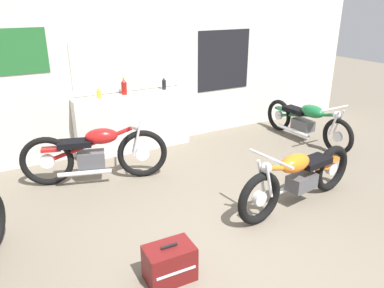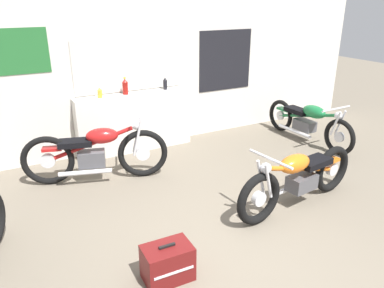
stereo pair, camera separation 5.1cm
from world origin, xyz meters
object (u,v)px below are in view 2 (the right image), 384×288
at_px(motorcycle_orange, 299,178).
at_px(motorcycle_green, 308,121).
at_px(bottle_left_center, 125,87).
at_px(motorcycle_red, 96,152).
at_px(bottle_center, 165,84).
at_px(bottle_leftmost, 100,93).
at_px(hard_case_darkred, 168,263).

bearing_deg(motorcycle_orange, motorcycle_green, 42.97).
bearing_deg(bottle_left_center, motorcycle_orange, -65.36).
xyz_separation_m(motorcycle_green, motorcycle_red, (-3.77, 0.26, 0.04)).
bearing_deg(bottle_center, motorcycle_orange, -78.80).
height_order(bottle_left_center, bottle_center, bottle_left_center).
distance_m(bottle_left_center, motorcycle_red, 1.32).
bearing_deg(bottle_center, bottle_left_center, -179.55).
relative_size(motorcycle_orange, motorcycle_green, 0.99).
xyz_separation_m(bottle_left_center, motorcycle_orange, (1.25, -2.73, -0.73)).
bearing_deg(motorcycle_green, motorcycle_red, 176.03).
relative_size(bottle_leftmost, bottle_center, 0.79).
bearing_deg(hard_case_darkred, motorcycle_green, 28.86).
relative_size(bottle_leftmost, motorcycle_green, 0.09).
bearing_deg(motorcycle_green, bottle_leftmost, 162.74).
xyz_separation_m(bottle_left_center, motorcycle_green, (3.01, -1.10, -0.73)).
xyz_separation_m(motorcycle_red, hard_case_darkred, (0.03, -2.33, -0.26)).
xyz_separation_m(motorcycle_orange, motorcycle_red, (-2.02, 1.90, 0.04)).
bearing_deg(motorcycle_green, motorcycle_orange, -137.03).
distance_m(bottle_left_center, hard_case_darkred, 3.38).
bearing_deg(motorcycle_orange, motorcycle_red, 136.76).
bearing_deg(motorcycle_red, bottle_leftmost, 67.23).
distance_m(bottle_center, hard_case_darkred, 3.60).
bearing_deg(motorcycle_red, motorcycle_green, -3.97).
bearing_deg(bottle_center, motorcycle_red, -150.31).
distance_m(bottle_left_center, motorcycle_green, 3.28).
height_order(motorcycle_green, hard_case_darkred, motorcycle_green).
relative_size(bottle_left_center, bottle_center, 1.25).
height_order(motorcycle_orange, motorcycle_red, motorcycle_red).
xyz_separation_m(bottle_center, hard_case_darkred, (-1.45, -3.17, -0.92)).
relative_size(motorcycle_orange, motorcycle_red, 1.02).
distance_m(bottle_leftmost, hard_case_darkred, 3.27).
bearing_deg(motorcycle_green, bottle_left_center, 159.96).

